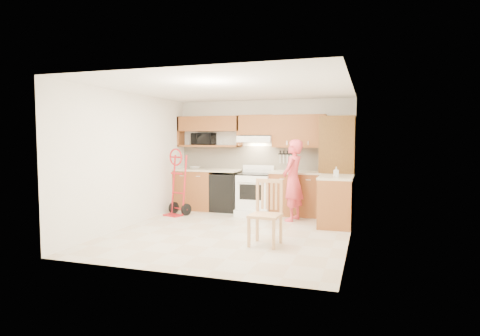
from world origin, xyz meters
The scene contains 28 objects.
floor centered at (0.00, 0.00, -0.01)m, with size 4.00×4.50×0.02m, color beige.
ceiling centered at (0.00, 0.00, 2.51)m, with size 4.00×4.50×0.02m, color white.
wall_back centered at (0.00, 2.26, 1.25)m, with size 4.00×0.02×2.50m, color white.
wall_front centered at (0.00, -2.26, 1.25)m, with size 4.00×0.02×2.50m, color white.
wall_left centered at (-2.01, 0.00, 1.25)m, with size 0.02×4.50×2.50m, color white.
wall_right centered at (2.01, 0.00, 1.25)m, with size 0.02×4.50×2.50m, color white.
backsplash centered at (0.00, 2.23, 1.20)m, with size 3.92×0.03×0.55m, color beige.
lower_cab_left centered at (-1.55, 1.95, 0.45)m, with size 0.90×0.60×0.90m, color brown.
dishwasher centered at (-0.80, 1.95, 0.42)m, with size 0.60×0.60×0.85m, color black.
lower_cab_right centered at (0.83, 1.95, 0.45)m, with size 1.14×0.60×0.90m, color brown.
countertop_left centered at (-1.25, 1.95, 0.92)m, with size 1.50×0.63×0.04m, color #C3B693.
countertop_right centered at (0.83, 1.95, 0.92)m, with size 1.14×0.63×0.04m, color #C3B693.
cab_return_right centered at (1.70, 1.15, 0.45)m, with size 0.60×1.00×0.90m, color brown.
countertop_return centered at (1.70, 1.15, 0.92)m, with size 0.63×1.00×0.04m, color #C3B693.
pantry_tall centered at (1.65, 1.95, 1.05)m, with size 0.70×0.60×2.10m, color brown.
upper_cab_left centered at (-1.25, 2.08, 1.98)m, with size 1.50×0.33×0.34m, color brown.
upper_shelf_mw centered at (-1.25, 2.08, 1.47)m, with size 1.50×0.33×0.04m, color brown.
upper_cab_center centered at (-0.12, 2.08, 1.94)m, with size 0.76×0.33×0.44m, color brown.
upper_cab_right centered at (0.83, 2.08, 1.80)m, with size 1.14×0.33×0.70m, color brown.
range_hood centered at (-0.12, 2.02, 1.63)m, with size 0.76×0.46×0.14m, color white.
knife_strip centered at (0.55, 2.21, 1.24)m, with size 0.40×0.05×0.29m, color black, non-canonical shape.
microwave centered at (-1.40, 2.08, 1.63)m, with size 0.51×0.34×0.28m, color black.
range centered at (-0.08, 1.76, 0.52)m, with size 0.71×0.93×1.04m, color white, non-canonical shape.
person centered at (0.84, 1.35, 0.81)m, with size 0.59×0.39×1.63m, color #E64551.
hand_truck centered at (-1.64, 1.13, 0.64)m, with size 0.51×0.47×1.29m, color red, non-canonical shape.
dining_chair centered at (0.77, -0.64, 0.51)m, with size 0.45×0.50×1.01m, color tan, non-canonical shape.
soap_bottle centered at (1.70, 1.05, 1.03)m, with size 0.08×0.08×0.18m, color white.
bowl centered at (-1.56, 1.95, 0.97)m, with size 0.21×0.21×0.05m, color white.
Camera 1 is at (2.29, -6.62, 1.67)m, focal length 30.32 mm.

